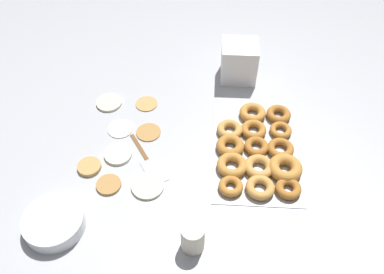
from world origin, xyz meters
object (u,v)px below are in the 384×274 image
(pancake_5, at_px, (109,185))
(pancake_6, at_px, (120,128))
(pancake_7, at_px, (148,186))
(pancake_2, at_px, (118,154))
(pancake_0, at_px, (148,132))
(pancake_4, at_px, (147,103))
(paper_cup, at_px, (193,238))
(spatula, at_px, (151,165))
(pancake_1, at_px, (109,103))
(container_stack, at_px, (239,61))
(pancake_3, at_px, (89,167))
(batter_bowl, at_px, (54,223))
(donut_tray, at_px, (258,151))

(pancake_5, xyz_separation_m, pancake_6, (0.26, 0.01, -0.00))
(pancake_7, bearing_deg, pancake_6, 28.40)
(pancake_2, relative_size, pancake_5, 1.17)
(pancake_5, relative_size, pancake_7, 0.76)
(pancake_2, xyz_separation_m, pancake_5, (-0.13, 0.01, -0.00))
(pancake_0, bearing_deg, pancake_4, 10.27)
(pancake_2, relative_size, paper_cup, 0.96)
(pancake_7, height_order, spatula, pancake_7)
(pancake_1, xyz_separation_m, container_stack, (0.20, -0.51, 0.08))
(paper_cup, distance_m, spatula, 0.34)
(pancake_3, xyz_separation_m, pancake_4, (0.33, -0.15, -0.00))
(pancake_3, bearing_deg, pancake_5, -130.66)
(pancake_2, height_order, paper_cup, paper_cup)
(container_stack, height_order, spatula, container_stack)
(container_stack, distance_m, spatula, 0.59)
(pancake_0, bearing_deg, batter_bowl, 150.02)
(pancake_2, bearing_deg, donut_tray, -85.96)
(batter_bowl, distance_m, spatula, 0.37)
(pancake_1, height_order, pancake_4, pancake_1)
(pancake_6, xyz_separation_m, container_stack, (0.33, -0.44, 0.08))
(pancake_6, xyz_separation_m, spatula, (-0.17, -0.14, -0.00))
(pancake_5, height_order, spatula, pancake_5)
(batter_bowl, bearing_deg, pancake_2, -25.81)
(pancake_2, height_order, batter_bowl, batter_bowl)
(pancake_0, relative_size, pancake_3, 1.13)
(pancake_6, distance_m, spatula, 0.21)
(batter_bowl, xyz_separation_m, paper_cup, (-0.04, -0.43, 0.03))
(spatula, bearing_deg, pancake_4, 157.78)
(pancake_1, xyz_separation_m, donut_tray, (-0.23, -0.58, 0.01))
(pancake_3, bearing_deg, spatula, -84.22)
(pancake_2, bearing_deg, pancake_0, -39.23)
(spatula, bearing_deg, pancake_1, -178.34)
(pancake_0, xyz_separation_m, pancake_1, (0.15, 0.18, 0.00))
(batter_bowl, height_order, container_stack, container_stack)
(spatula, bearing_deg, pancake_7, -31.79)
(pancake_0, bearing_deg, pancake_2, 140.77)
(container_stack, bearing_deg, pancake_2, 136.86)
(pancake_2, distance_m, pancake_5, 0.13)
(pancake_3, relative_size, pancake_4, 0.93)
(pancake_7, height_order, container_stack, container_stack)
(pancake_1, distance_m, batter_bowl, 0.56)
(pancake_6, bearing_deg, donut_tray, -100.13)
(batter_bowl, height_order, spatula, batter_bowl)
(batter_bowl, relative_size, spatula, 0.81)
(pancake_2, relative_size, pancake_3, 1.21)
(pancake_5, height_order, container_stack, container_stack)
(pancake_4, bearing_deg, pancake_5, 169.50)
(pancake_1, relative_size, spatula, 0.44)
(pancake_1, height_order, container_stack, container_stack)
(paper_cup, bearing_deg, container_stack, -10.45)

